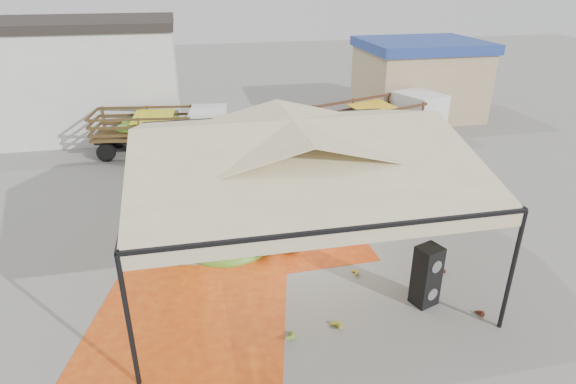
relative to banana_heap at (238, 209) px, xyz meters
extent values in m
plane|color=slate|center=(1.31, -1.93, -0.67)|extent=(90.00, 90.00, 0.00)
cylinder|color=black|center=(-2.69, -5.93, 0.83)|extent=(0.10, 0.10, 3.00)
cylinder|color=black|center=(5.31, -5.93, 0.83)|extent=(0.10, 0.10, 3.00)
cylinder|color=black|center=(-2.69, 2.07, 0.83)|extent=(0.10, 0.10, 3.00)
cylinder|color=black|center=(5.31, 2.07, 0.83)|extent=(0.10, 0.10, 3.00)
pyramid|color=beige|center=(1.31, -1.93, 2.83)|extent=(8.00, 8.00, 1.00)
cube|color=black|center=(1.31, -1.93, 2.33)|extent=(8.00, 8.00, 0.08)
cube|color=beige|center=(1.31, -1.93, 2.15)|extent=(8.00, 8.00, 0.36)
cube|color=silver|center=(-8.69, 12.07, 1.83)|extent=(14.00, 6.00, 5.00)
cube|color=black|center=(-8.69, 12.07, 4.53)|extent=(14.30, 6.30, 0.40)
cube|color=tan|center=(11.31, 11.07, 1.13)|extent=(6.00, 5.00, 3.60)
cube|color=navy|center=(11.31, 11.07, 3.18)|extent=(6.30, 5.30, 0.50)
cube|color=#D76014|center=(-1.63, -4.06, -0.66)|extent=(5.35, 5.19, 0.01)
cube|color=#D65514|center=(1.58, -0.67, -0.66)|extent=(4.24, 4.43, 0.01)
ellipsoid|color=#3E7518|center=(0.00, 0.00, 0.00)|extent=(6.50, 5.46, 1.33)
ellipsoid|color=#AE8722|center=(2.69, -3.25, -0.58)|extent=(0.39, 0.32, 0.18)
ellipsoid|color=gold|center=(1.57, -5.23, -0.56)|extent=(0.58, 0.54, 0.21)
ellipsoid|color=#5A2714|center=(5.01, -5.50, -0.57)|extent=(0.43, 0.37, 0.19)
ellipsoid|color=#5E1E15|center=(5.01, -3.69, -0.58)|extent=(0.48, 0.44, 0.17)
ellipsoid|color=#4D851B|center=(0.45, -5.26, -0.56)|extent=(0.59, 0.56, 0.21)
ellipsoid|color=#57821B|center=(0.70, -2.49, 1.95)|extent=(0.24, 0.24, 0.20)
ellipsoid|color=#57821B|center=(2.20, -2.49, 1.95)|extent=(0.24, 0.24, 0.20)
cube|color=black|center=(4.00, -4.73, -0.27)|extent=(0.70, 0.66, 0.78)
cube|color=black|center=(4.00, -4.73, 0.51)|extent=(0.70, 0.66, 0.78)
imported|color=gray|center=(3.25, 3.34, 0.09)|extent=(0.62, 0.47, 1.51)
cube|color=#513C1B|center=(-3.20, 7.74, 0.23)|extent=(4.50, 2.52, 0.10)
cube|color=silver|center=(-0.40, 7.37, 0.32)|extent=(1.78, 2.07, 1.97)
cylinder|color=black|center=(-4.84, 7.10, -0.28)|extent=(0.80, 0.36, 0.77)
cylinder|color=black|center=(-4.61, 8.79, -0.28)|extent=(0.80, 0.36, 0.77)
cylinder|color=black|center=(-2.13, 6.74, -0.28)|extent=(0.80, 0.36, 0.77)
cylinder|color=black|center=(-1.90, 8.43, -0.28)|extent=(0.80, 0.36, 0.77)
cylinder|color=black|center=(-0.69, 6.54, -0.28)|extent=(0.80, 0.36, 0.77)
cylinder|color=black|center=(-0.46, 8.24, -0.28)|extent=(0.80, 0.36, 0.77)
ellipsoid|color=#4A7117|center=(-3.20, 7.74, 0.66)|extent=(3.60, 1.98, 0.60)
cube|color=gold|center=(-2.78, 7.68, 1.00)|extent=(1.92, 1.92, 0.21)
cube|color=#522F1B|center=(6.53, 6.03, 0.34)|extent=(5.28, 3.76, 0.12)
cube|color=white|center=(9.50, 7.15, 0.44)|extent=(2.36, 2.59, 2.21)
cylinder|color=black|center=(5.25, 4.52, -0.23)|extent=(0.91, 0.57, 0.87)
cylinder|color=black|center=(4.57, 6.32, -0.23)|extent=(0.91, 0.57, 0.87)
cylinder|color=black|center=(8.13, 5.60, -0.23)|extent=(0.91, 0.57, 0.87)
cylinder|color=black|center=(7.45, 7.41, -0.23)|extent=(0.91, 0.57, 0.87)
cylinder|color=black|center=(9.66, 6.18, -0.23)|extent=(0.91, 0.57, 0.87)
cylinder|color=black|center=(8.98, 7.98, -0.23)|extent=(0.91, 0.57, 0.87)
ellipsoid|color=#477E1A|center=(6.53, 6.03, 0.83)|extent=(4.21, 2.97, 0.67)
cube|color=gold|center=(6.98, 6.20, 1.21)|extent=(2.48, 2.47, 0.24)
camera|label=1|loc=(-1.28, -13.47, 6.78)|focal=30.00mm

